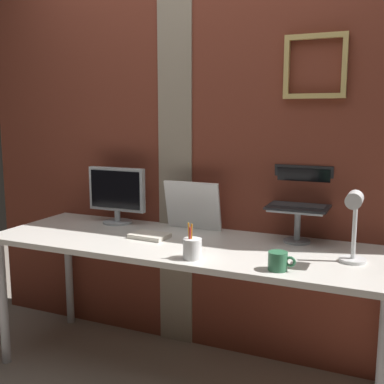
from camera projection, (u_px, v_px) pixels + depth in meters
name	position (u px, v px, depth m)	size (l,w,h in m)	color
ground_plane	(182.00, 371.00, 2.62)	(6.00, 6.00, 0.00)	gray
brick_wall_back	(209.00, 139.00, 2.76)	(3.14, 0.16, 2.54)	brown
desk	(184.00, 254.00, 2.48)	(2.11, 0.70, 0.75)	silver
monitor	(117.00, 193.00, 2.87)	(0.38, 0.18, 0.34)	#ADB2B7
laptop_stand	(298.00, 219.00, 2.44)	(0.28, 0.22, 0.18)	gray
laptop	(301.00, 196.00, 2.48)	(0.31, 0.26, 0.21)	black
whiteboard_panel	(193.00, 206.00, 2.71)	(0.33, 0.02, 0.29)	white
desk_lamp	(354.00, 219.00, 2.05)	(0.12, 0.20, 0.34)	white
pen_cup	(192.00, 248.00, 2.17)	(0.09, 0.09, 0.17)	white
coffee_mug	(278.00, 261.00, 2.01)	(0.12, 0.08, 0.08)	#33724C
paper_clutter_stack	(150.00, 236.00, 2.55)	(0.20, 0.14, 0.02)	silver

